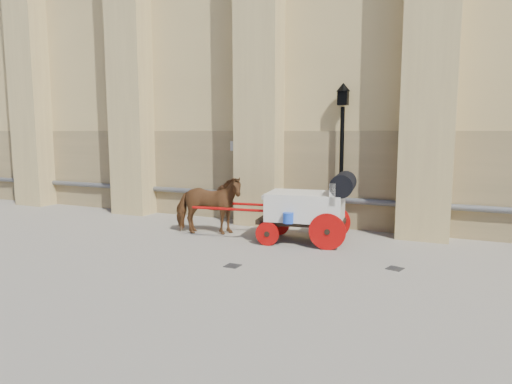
% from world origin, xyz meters
% --- Properties ---
extents(ground, '(90.00, 90.00, 0.00)m').
position_xyz_m(ground, '(0.00, 0.00, 0.00)').
color(ground, gray).
rests_on(ground, ground).
extents(horse, '(2.21, 1.47, 1.72)m').
position_xyz_m(horse, '(-1.77, 1.65, 0.86)').
color(horse, brown).
rests_on(horse, ground).
extents(carriage, '(4.49, 1.73, 1.92)m').
position_xyz_m(carriage, '(1.26, 1.87, 1.03)').
color(carriage, black).
rests_on(carriage, ground).
extents(street_lamp, '(0.41, 0.41, 4.40)m').
position_xyz_m(street_lamp, '(1.62, 3.74, 2.35)').
color(street_lamp, black).
rests_on(street_lamp, ground).
extents(drain_grate_near, '(0.33, 0.33, 0.01)m').
position_xyz_m(drain_grate_near, '(0.31, -0.93, 0.01)').
color(drain_grate_near, black).
rests_on(drain_grate_near, ground).
extents(drain_grate_far, '(0.40, 0.40, 0.01)m').
position_xyz_m(drain_grate_far, '(3.66, 0.32, 0.01)').
color(drain_grate_far, black).
rests_on(drain_grate_far, ground).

